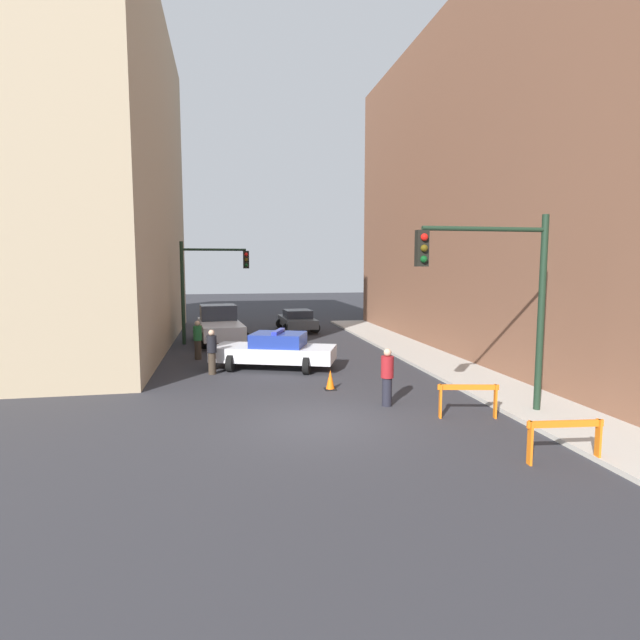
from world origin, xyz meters
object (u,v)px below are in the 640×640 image
at_px(police_car, 275,350).
at_px(traffic_cone, 330,380).
at_px(pedestrian_corner, 198,339).
at_px(traffic_light_near, 502,284).
at_px(pedestrian_sidewalk, 387,376).
at_px(barrier_front, 565,434).
at_px(parked_car_near, 297,320).
at_px(barrier_mid, 468,395).
at_px(pedestrian_crossing, 212,351).
at_px(white_truck, 220,325).
at_px(traffic_light_far, 205,277).

xyz_separation_m(police_car, traffic_cone, (1.41, -3.68, -0.41)).
relative_size(police_car, pedestrian_corner, 3.04).
bearing_deg(traffic_light_near, pedestrian_corner, 129.82).
height_order(pedestrian_sidewalk, barrier_front, pedestrian_sidewalk).
bearing_deg(barrier_front, police_car, 114.48).
relative_size(parked_car_near, barrier_front, 2.73).
bearing_deg(pedestrian_sidewalk, barrier_mid, 66.52).
relative_size(traffic_light_near, traffic_cone, 7.93).
relative_size(police_car, barrier_front, 3.16).
bearing_deg(police_car, traffic_light_near, -124.62).
xyz_separation_m(barrier_front, traffic_cone, (-3.37, 6.82, -0.30)).
xyz_separation_m(pedestrian_crossing, barrier_mid, (6.71, -6.72, -0.24)).
bearing_deg(pedestrian_crossing, traffic_cone, -173.20).
bearing_deg(white_truck, barrier_front, -74.28).
height_order(traffic_light_near, pedestrian_sidewalk, traffic_light_near).
distance_m(pedestrian_crossing, pedestrian_corner, 3.22).
bearing_deg(barrier_mid, pedestrian_corner, 126.71).
height_order(traffic_light_near, police_car, traffic_light_near).
relative_size(barrier_front, traffic_cone, 2.43).
xyz_separation_m(traffic_light_near, traffic_light_far, (-8.03, 14.22, -0.13)).
bearing_deg(pedestrian_corner, white_truck, -50.12).
relative_size(white_truck, barrier_mid, 3.53).
height_order(pedestrian_crossing, barrier_mid, pedestrian_crossing).
bearing_deg(traffic_light_near, barrier_front, -97.20).
bearing_deg(pedestrian_sidewalk, traffic_cone, -132.62).
distance_m(traffic_light_near, traffic_light_far, 16.33).
height_order(pedestrian_sidewalk, traffic_cone, pedestrian_sidewalk).
xyz_separation_m(pedestrian_sidewalk, barrier_mid, (1.71, -1.51, -0.24)).
relative_size(traffic_light_far, pedestrian_crossing, 3.13).
distance_m(parked_car_near, pedestrian_corner, 10.12).
height_order(white_truck, pedestrian_crossing, white_truck).
xyz_separation_m(parked_car_near, pedestrian_sidewalk, (0.12, -16.83, 0.19)).
bearing_deg(traffic_light_far, white_truck, 30.45).
bearing_deg(traffic_cone, pedestrian_crossing, 140.99).
xyz_separation_m(white_truck, barrier_front, (6.93, -17.82, -0.29)).
xyz_separation_m(traffic_light_near, barrier_mid, (-0.86, -0.01, -2.91)).
relative_size(parked_car_near, pedestrian_corner, 2.62).
bearing_deg(barrier_mid, traffic_cone, 128.60).
relative_size(traffic_light_near, white_truck, 0.93).
height_order(parked_car_near, pedestrian_sidewalk, pedestrian_sidewalk).
height_order(white_truck, barrier_front, white_truck).
height_order(traffic_light_far, pedestrian_crossing, traffic_light_far).
height_order(traffic_light_far, barrier_front, traffic_light_far).
height_order(white_truck, parked_car_near, white_truck).
distance_m(traffic_light_far, parked_car_near, 7.27).
xyz_separation_m(police_car, pedestrian_sidewalk, (2.61, -5.81, 0.14)).
bearing_deg(traffic_light_near, pedestrian_crossing, 138.44).
relative_size(police_car, barrier_mid, 3.20).
bearing_deg(traffic_light_far, barrier_mid, -63.26).
relative_size(traffic_light_far, police_car, 1.03).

